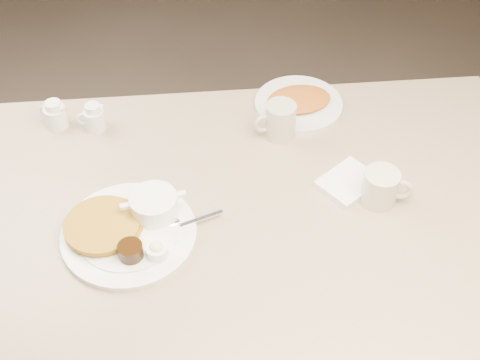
{
  "coord_description": "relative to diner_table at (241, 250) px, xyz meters",
  "views": [
    {
      "loc": [
        -0.1,
        -1.05,
        1.93
      ],
      "look_at": [
        0.0,
        0.02,
        0.82
      ],
      "focal_mm": 49.06,
      "sensor_mm": 36.0,
      "label": 1
    }
  ],
  "objects": [
    {
      "name": "creamer_left",
      "position": [
        -0.36,
        0.32,
        0.21
      ],
      "size": [
        0.09,
        0.07,
        0.08
      ],
      "color": "white",
      "rests_on": "diner_table"
    },
    {
      "name": "diner_table",
      "position": [
        0.0,
        0.0,
        0.0
      ],
      "size": [
        1.5,
        0.9,
        0.75
      ],
      "color": "tan",
      "rests_on": "ground"
    },
    {
      "name": "hash_plate",
      "position": [
        0.2,
        0.36,
        0.18
      ],
      "size": [
        0.28,
        0.28,
        0.04
      ],
      "color": "silver",
      "rests_on": "diner_table"
    },
    {
      "name": "coffee_mug_far",
      "position": [
        0.13,
        0.25,
        0.22
      ],
      "size": [
        0.12,
        0.09,
        0.1
      ],
      "color": "beige",
      "rests_on": "diner_table"
    },
    {
      "name": "coffee_mug_near",
      "position": [
        0.34,
        -0.01,
        0.22
      ],
      "size": [
        0.13,
        0.1,
        0.09
      ],
      "color": "beige",
      "rests_on": "diner_table"
    },
    {
      "name": "napkin",
      "position": [
        0.27,
        0.05,
        0.18
      ],
      "size": [
        0.18,
        0.17,
        0.02
      ],
      "color": "white",
      "rests_on": "diner_table"
    },
    {
      "name": "main_plate",
      "position": [
        -0.26,
        -0.06,
        0.19
      ],
      "size": [
        0.41,
        0.37,
        0.07
      ],
      "color": "white",
      "rests_on": "diner_table"
    },
    {
      "name": "creamer_right",
      "position": [
        -0.47,
        0.34,
        0.21
      ],
      "size": [
        0.08,
        0.06,
        0.08
      ],
      "color": "white",
      "rests_on": "diner_table"
    }
  ]
}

